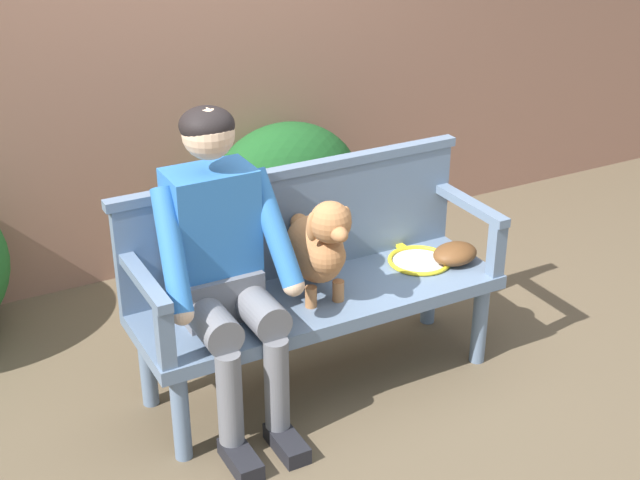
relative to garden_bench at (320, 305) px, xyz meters
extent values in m
plane|color=brown|center=(0.00, 0.00, -0.39)|extent=(40.00, 40.00, 0.00)
cube|color=#936651|center=(0.00, 1.54, 0.93)|extent=(8.00, 0.30, 2.64)
ellipsoid|color=#194C1E|center=(0.43, 1.18, 0.01)|extent=(0.89, 0.61, 0.80)
cube|color=slate|center=(0.00, 0.00, 0.03)|extent=(1.60, 0.52, 0.06)
cylinder|color=slate|center=(-0.72, -0.20, -0.20)|extent=(0.07, 0.07, 0.39)
cylinder|color=slate|center=(0.72, -0.20, -0.20)|extent=(0.07, 0.07, 0.39)
cylinder|color=slate|center=(-0.72, 0.20, -0.20)|extent=(0.07, 0.07, 0.39)
cylinder|color=slate|center=(0.72, 0.20, -0.20)|extent=(0.07, 0.07, 0.39)
cube|color=slate|center=(0.00, 0.23, 0.29)|extent=(1.60, 0.05, 0.46)
cube|color=slate|center=(0.00, 0.23, 0.54)|extent=(1.64, 0.06, 0.04)
cube|color=slate|center=(-0.76, -0.22, 0.18)|extent=(0.06, 0.06, 0.24)
cube|color=slate|center=(-0.76, 0.00, 0.32)|extent=(0.06, 0.52, 0.04)
cube|color=slate|center=(0.76, -0.22, 0.18)|extent=(0.06, 0.06, 0.24)
cube|color=slate|center=(0.76, 0.00, 0.32)|extent=(0.06, 0.52, 0.04)
cube|color=black|center=(-0.55, -0.36, -0.36)|extent=(0.10, 0.24, 0.07)
cylinder|color=slate|center=(-0.55, -0.28, -0.12)|extent=(0.10, 0.10, 0.40)
cylinder|color=slate|center=(-0.55, -0.12, 0.14)|extent=(0.15, 0.33, 0.15)
cube|color=black|center=(-0.35, -0.36, -0.36)|extent=(0.10, 0.24, 0.07)
cylinder|color=slate|center=(-0.35, -0.28, -0.12)|extent=(0.10, 0.10, 0.40)
cylinder|color=slate|center=(-0.35, -0.12, 0.14)|extent=(0.15, 0.33, 0.15)
cube|color=slate|center=(-0.45, 0.05, 0.16)|extent=(0.32, 0.24, 0.20)
cube|color=#2D6BB2|center=(-0.45, 0.07, 0.42)|extent=(0.34, 0.22, 0.52)
cylinder|color=#2D6BB2|center=(-0.66, -0.06, 0.44)|extent=(0.14, 0.34, 0.45)
sphere|color=#DBB28E|center=(-0.68, -0.18, 0.24)|extent=(0.09, 0.09, 0.09)
cylinder|color=#2D6BB2|center=(-0.24, -0.06, 0.44)|extent=(0.14, 0.34, 0.45)
sphere|color=#DBB28E|center=(-0.22, -0.18, 0.24)|extent=(0.09, 0.09, 0.09)
sphere|color=#DBB28E|center=(-0.45, 0.05, 0.83)|extent=(0.20, 0.20, 0.20)
ellipsoid|color=black|center=(-0.45, 0.06, 0.86)|extent=(0.21, 0.21, 0.14)
cylinder|color=#AD7042|center=(-0.09, -0.08, 0.11)|extent=(0.05, 0.05, 0.09)
cylinder|color=#AD7042|center=(0.04, -0.09, 0.11)|extent=(0.05, 0.05, 0.09)
cylinder|color=#AD7042|center=(-0.07, 0.12, 0.11)|extent=(0.05, 0.05, 0.09)
cylinder|color=#AD7042|center=(0.05, 0.11, 0.11)|extent=(0.05, 0.05, 0.09)
ellipsoid|color=#AD7042|center=(-0.02, 0.01, 0.27)|extent=(0.25, 0.36, 0.27)
sphere|color=#AD7042|center=(-0.03, -0.10, 0.29)|extent=(0.16, 0.16, 0.16)
sphere|color=#AD7042|center=(-0.03, -0.14, 0.45)|extent=(0.17, 0.17, 0.17)
ellipsoid|color=#AD7042|center=(-0.03, -0.21, 0.44)|extent=(0.08, 0.11, 0.06)
ellipsoid|color=#AD7042|center=(-0.10, -0.12, 0.44)|extent=(0.05, 0.04, 0.12)
ellipsoid|color=#AD7042|center=(0.04, -0.13, 0.44)|extent=(0.05, 0.04, 0.12)
sphere|color=#AD7042|center=(-0.01, 0.17, 0.32)|extent=(0.08, 0.08, 0.08)
torus|color=yellow|center=(0.53, 0.04, 0.07)|extent=(0.29, 0.29, 0.02)
cylinder|color=silver|center=(0.53, 0.04, 0.06)|extent=(0.25, 0.25, 0.00)
cube|color=yellow|center=(0.53, 0.20, 0.07)|extent=(0.04, 0.07, 0.02)
cylinder|color=black|center=(0.53, 0.34, 0.07)|extent=(0.03, 0.22, 0.03)
ellipsoid|color=brown|center=(0.67, -0.04, 0.10)|extent=(0.24, 0.20, 0.09)
camera|label=1|loc=(-1.56, -2.88, 1.89)|focal=49.34mm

